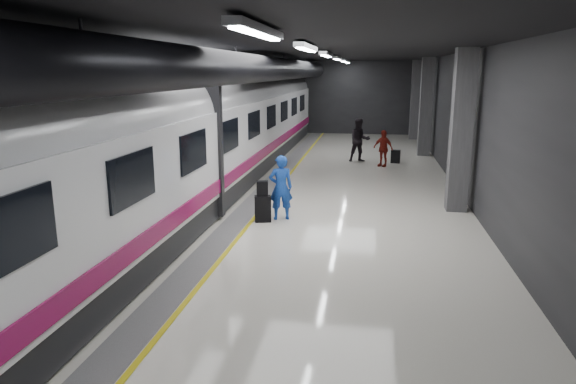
{
  "coord_description": "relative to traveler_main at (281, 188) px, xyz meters",
  "views": [
    {
      "loc": [
        2.09,
        -12.79,
        3.88
      ],
      "look_at": [
        0.24,
        -1.39,
        1.15
      ],
      "focal_mm": 32.0,
      "sensor_mm": 36.0,
      "label": 1
    }
  ],
  "objects": [
    {
      "name": "traveler_main",
      "position": [
        0.0,
        0.0,
        0.0
      ],
      "size": [
        0.73,
        0.59,
        1.73
      ],
      "primitive_type": "imported",
      "rotation": [
        0.0,
        0.0,
        3.46
      ],
      "color": "blue",
      "rests_on": "ground"
    },
    {
      "name": "platform_hall",
      "position": [
        -0.06,
        0.68,
        2.67
      ],
      "size": [
        10.02,
        40.02,
        4.51
      ],
      "color": "black",
      "rests_on": "ground"
    },
    {
      "name": "traveler_far_a",
      "position": [
        1.82,
        9.38,
        0.08
      ],
      "size": [
        1.08,
        0.93,
        1.89
      ],
      "primitive_type": "imported",
      "rotation": [
        0.0,
        0.0,
        0.26
      ],
      "color": "black",
      "rests_on": "ground"
    },
    {
      "name": "shoulder_bag",
      "position": [
        -0.44,
        -0.31,
        0.02
      ],
      "size": [
        0.32,
        0.21,
        0.39
      ],
      "primitive_type": "cube",
      "rotation": [
        0.0,
        0.0,
        0.2
      ],
      "color": "black",
      "rests_on": "suitcase_main"
    },
    {
      "name": "suitcase_main",
      "position": [
        -0.43,
        -0.32,
        -0.52
      ],
      "size": [
        0.48,
        0.37,
        0.69
      ],
      "primitive_type": "cube",
      "rotation": [
        0.0,
        0.0,
        0.26
      ],
      "color": "black",
      "rests_on": "ground"
    },
    {
      "name": "suitcase_far",
      "position": [
        3.39,
        9.3,
        -0.59
      ],
      "size": [
        0.42,
        0.31,
        0.56
      ],
      "primitive_type": "cube",
      "rotation": [
        0.0,
        0.0,
        -0.16
      ],
      "color": "black",
      "rests_on": "ground"
    },
    {
      "name": "train",
      "position": [
        -3.02,
        -0.28,
        1.2
      ],
      "size": [
        3.05,
        38.0,
        4.05
      ],
      "color": "black",
      "rests_on": "ground"
    },
    {
      "name": "ground",
      "position": [
        0.22,
        -0.28,
        -0.87
      ],
      "size": [
        40.0,
        40.0,
        0.0
      ],
      "primitive_type": "plane",
      "color": "silver",
      "rests_on": "ground"
    },
    {
      "name": "traveler_far_b",
      "position": [
        2.82,
        8.39,
        -0.11
      ],
      "size": [
        0.95,
        0.78,
        1.51
      ],
      "primitive_type": "imported",
      "rotation": [
        0.0,
        0.0,
        -0.55
      ],
      "color": "maroon",
      "rests_on": "ground"
    }
  ]
}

